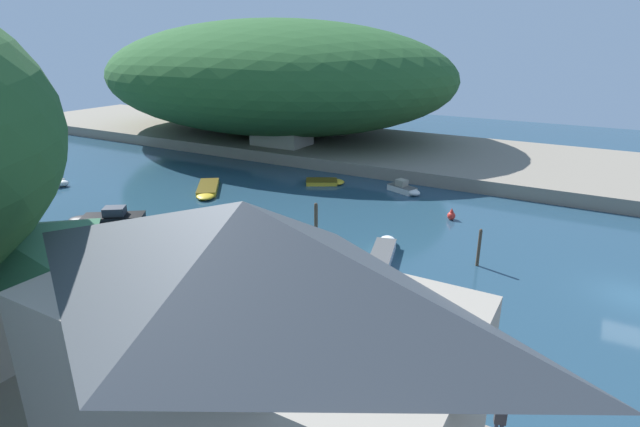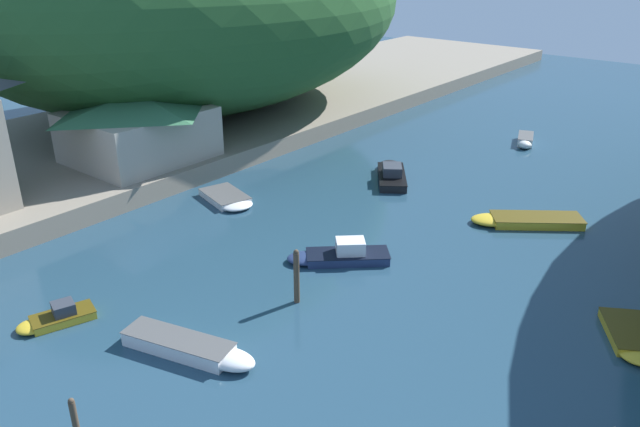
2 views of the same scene
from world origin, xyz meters
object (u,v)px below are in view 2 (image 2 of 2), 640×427
(boat_moored_right, at_px, (391,173))
(boat_red_skiff, at_px, (338,255))
(boat_yellow_tender, at_px, (56,318))
(boathouse_shed, at_px, (138,124))
(boat_far_upstream, at_px, (229,199))
(boat_cabin_cruiser, at_px, (194,349))
(boat_white_cruiser, at_px, (525,141))
(boat_far_right_bank, at_px, (635,339))
(boat_navy_launch, at_px, (523,220))

(boat_moored_right, bearing_deg, boat_red_skiff, -105.01)
(boat_red_skiff, height_order, boat_yellow_tender, boat_red_skiff)
(boat_yellow_tender, bearing_deg, boathouse_shed, -29.92)
(boat_moored_right, bearing_deg, boat_far_upstream, -154.82)
(boat_cabin_cruiser, distance_m, boat_white_cruiser, 35.88)
(boat_far_right_bank, relative_size, boat_red_skiff, 0.87)
(boat_far_right_bank, height_order, boat_red_skiff, boat_red_skiff)
(boat_navy_launch, distance_m, boat_yellow_tender, 25.92)
(boat_cabin_cruiser, bearing_deg, boat_red_skiff, 166.94)
(boat_navy_launch, height_order, boat_red_skiff, boat_red_skiff)
(boat_far_right_bank, distance_m, boat_yellow_tender, 24.89)
(boat_far_upstream, xyz_separation_m, boat_red_skiff, (10.36, -1.88, 0.14))
(boat_far_right_bank, height_order, boat_navy_launch, boat_navy_launch)
(boat_far_right_bank, xyz_separation_m, boat_far_upstream, (-24.46, -0.15, 0.01))
(boat_far_right_bank, distance_m, boat_red_skiff, 14.24)
(boathouse_shed, bearing_deg, boat_white_cruiser, 53.15)
(boat_far_upstream, relative_size, boat_yellow_tender, 1.34)
(boathouse_shed, distance_m, boat_navy_launch, 26.25)
(boathouse_shed, height_order, boat_far_upstream, boathouse_shed)
(boat_navy_launch, xyz_separation_m, boat_cabin_cruiser, (-5.33, -20.75, 0.07))
(boat_yellow_tender, bearing_deg, boat_white_cruiser, -80.51)
(boat_moored_right, distance_m, boat_red_skiff, 13.06)
(boat_moored_right, relative_size, boat_white_cruiser, 1.58)
(boat_far_right_bank, height_order, boat_yellow_tender, boat_yellow_tender)
(boathouse_shed, relative_size, boat_moored_right, 1.59)
(boathouse_shed, distance_m, boat_far_right_bank, 32.93)
(boat_navy_launch, bearing_deg, boat_yellow_tender, 115.76)
(boat_far_right_bank, distance_m, boat_moored_right, 21.34)
(boat_white_cruiser, bearing_deg, boat_red_skiff, 70.46)
(boat_far_upstream, height_order, boat_yellow_tender, boat_yellow_tender)
(boathouse_shed, distance_m, boat_moored_right, 18.00)
(boat_moored_right, bearing_deg, boat_yellow_tender, -129.37)
(boat_far_right_bank, height_order, boat_cabin_cruiser, boat_cabin_cruiser)
(boat_red_skiff, bearing_deg, boat_moored_right, -21.75)
(boat_moored_right, xyz_separation_m, boat_yellow_tender, (-1.50, -24.66, -0.10))
(boat_navy_launch, relative_size, boat_cabin_cruiser, 1.02)
(boat_far_upstream, xyz_separation_m, boat_moored_right, (5.71, 10.33, 0.16))
(boat_navy_launch, bearing_deg, boathouse_shed, 73.69)
(boathouse_shed, xyz_separation_m, boat_far_upstream, (8.27, 0.48, -3.60))
(boat_far_upstream, bearing_deg, boat_navy_launch, 134.82)
(boat_far_upstream, bearing_deg, boat_cabin_cruiser, 58.01)
(boat_far_upstream, xyz_separation_m, boat_white_cruiser, (9.97, 23.86, 0.12))
(boat_far_right_bank, relative_size, boat_yellow_tender, 1.24)
(boat_moored_right, relative_size, boat_yellow_tender, 1.67)
(boat_moored_right, distance_m, boat_yellow_tender, 24.70)
(boat_cabin_cruiser, height_order, boat_white_cruiser, boat_white_cruiser)
(boat_white_cruiser, bearing_deg, boat_navy_launch, 91.50)
(boat_moored_right, distance_m, boat_white_cruiser, 14.18)
(boat_far_right_bank, bearing_deg, boat_red_skiff, -22.02)
(boat_far_right_bank, xyz_separation_m, boat_red_skiff, (-14.09, -2.03, 0.15))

